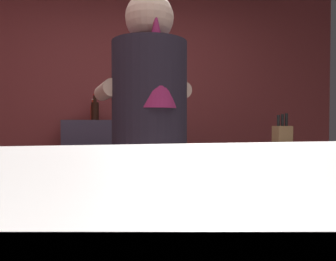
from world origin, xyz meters
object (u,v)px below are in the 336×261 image
(knife_block, at_px, (282,141))
(bottle_hot_sauce, at_px, (95,110))
(mixing_bowl, at_px, (130,154))
(bottle_vinegar, at_px, (93,112))
(bottle_soy, at_px, (152,111))
(bartender, at_px, (150,152))
(chefs_knife, at_px, (185,159))

(knife_block, relative_size, bottle_hot_sauce, 1.14)
(bottle_hot_sauce, bearing_deg, mixing_bowl, -80.43)
(mixing_bowl, distance_m, bottle_hot_sauce, 1.24)
(bottle_vinegar, bearing_deg, bottle_soy, -13.81)
(mixing_bowl, bearing_deg, bottle_vinegar, 99.19)
(bottle_soy, distance_m, bottle_vinegar, 0.58)
(bartender, bearing_deg, bottle_soy, -16.90)
(bottle_hot_sauce, relative_size, bottle_vinegar, 1.17)
(mixing_bowl, bearing_deg, chefs_knife, -18.48)
(chefs_knife, distance_m, bottle_soy, 1.35)
(knife_block, relative_size, mixing_bowl, 1.31)
(mixing_bowl, xyz_separation_m, chefs_knife, (0.32, -0.11, -0.03))
(bottle_hot_sauce, bearing_deg, knife_block, -49.19)
(bottle_soy, bearing_deg, bartender, -100.31)
(knife_block, bearing_deg, bottle_soy, 114.03)
(mixing_bowl, relative_size, chefs_knife, 0.89)
(knife_block, height_order, bottle_vinegar, bottle_vinegar)
(chefs_knife, bearing_deg, bottle_hot_sauce, 117.77)
(knife_block, distance_m, bottle_soy, 1.48)
(bottle_soy, height_order, bottle_vinegar, bottle_soy)
(bartender, distance_m, bottle_vinegar, 1.88)
(bartender, xyz_separation_m, bottle_vinegar, (-0.25, 1.85, 0.24))
(bartender, bearing_deg, mixing_bowl, -2.46)
(bottle_soy, xyz_separation_m, bottle_vinegar, (-0.56, 0.14, -0.01))
(bartender, height_order, bottle_soy, bartender)
(bottle_hot_sauce, bearing_deg, bartender, -82.05)
(bartender, relative_size, bottle_hot_sauce, 6.91)
(bartender, height_order, chefs_knife, bartender)
(bottle_vinegar, bearing_deg, mixing_bowl, -80.81)
(chefs_knife, xyz_separation_m, bottle_soy, (0.03, 1.31, 0.33))
(knife_block, bearing_deg, bottle_hot_sauce, 130.81)
(chefs_knife, relative_size, bottle_hot_sauce, 0.98)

